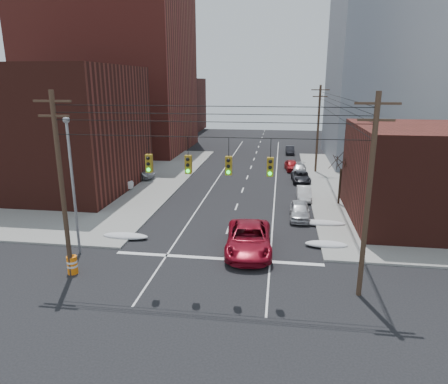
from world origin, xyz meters
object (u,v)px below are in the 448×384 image
(parked_car_d, at_px, (299,169))
(lot_car_c, at_px, (98,175))
(parked_car_a, at_px, (300,211))
(red_pickup, at_px, (249,239))
(parked_car_e, at_px, (292,165))
(lot_car_b, at_px, (132,172))
(parked_car_b, at_px, (304,193))
(parked_car_c, at_px, (301,177))
(parked_car_f, at_px, (290,150))
(lot_car_d, at_px, (87,177))
(lot_car_a, at_px, (111,183))
(construction_barrel, at_px, (72,265))

(parked_car_d, distance_m, lot_car_c, 24.72)
(parked_car_a, bearing_deg, red_pickup, -116.34)
(parked_car_e, bearing_deg, lot_car_b, -164.74)
(red_pickup, height_order, parked_car_b, red_pickup)
(parked_car_c, distance_m, parked_car_f, 18.84)
(parked_car_a, xyz_separation_m, lot_car_c, (-22.83, 9.73, 0.09))
(parked_car_a, bearing_deg, parked_car_f, 91.11)
(parked_car_a, distance_m, parked_car_c, 13.14)
(parked_car_e, bearing_deg, parked_car_c, -88.42)
(parked_car_d, bearing_deg, parked_car_b, -86.54)
(parked_car_e, bearing_deg, lot_car_d, -161.59)
(parked_car_f, distance_m, lot_car_a, 32.19)
(parked_car_d, height_order, parked_car_f, parked_car_f)
(red_pickup, distance_m, lot_car_a, 21.02)
(parked_car_b, height_order, lot_car_a, lot_car_a)
(lot_car_a, relative_size, lot_car_c, 1.02)
(parked_car_a, relative_size, parked_car_b, 1.09)
(parked_car_f, relative_size, construction_barrel, 3.45)
(red_pickup, relative_size, parked_car_c, 1.52)
(parked_car_a, xyz_separation_m, lot_car_d, (-23.51, 8.31, 0.21))
(parked_car_f, distance_m, lot_car_d, 33.12)
(red_pickup, distance_m, parked_car_c, 21.04)
(parked_car_d, bearing_deg, lot_car_c, -158.39)
(parked_car_c, bearing_deg, parked_car_a, -96.52)
(lot_car_d, bearing_deg, parked_car_b, -93.61)
(parked_car_f, xyz_separation_m, construction_barrel, (-13.93, -44.20, -0.06))
(parked_car_c, xyz_separation_m, parked_car_d, (0.00, 4.31, -0.00))
(parked_car_a, relative_size, lot_car_d, 0.93)
(lot_car_b, relative_size, construction_barrel, 4.94)
(parked_car_e, bearing_deg, construction_barrel, -120.77)
(parked_car_c, xyz_separation_m, parked_car_e, (-0.92, 6.18, 0.08))
(parked_car_a, xyz_separation_m, parked_car_c, (0.66, 13.12, -0.11))
(red_pickup, height_order, parked_car_f, red_pickup)
(parked_car_b, relative_size, parked_car_c, 0.89)
(lot_car_d, distance_m, construction_barrel, 22.57)
(parked_car_f, height_order, lot_car_b, lot_car_b)
(parked_car_c, xyz_separation_m, lot_car_d, (-24.18, -4.81, 0.32))
(parked_car_d, distance_m, lot_car_b, 20.81)
(parked_car_b, bearing_deg, red_pickup, -108.72)
(parked_car_c, height_order, construction_barrel, parked_car_c)
(parked_car_c, relative_size, parked_car_f, 1.13)
(parked_car_c, xyz_separation_m, lot_car_b, (-19.96, -1.57, 0.31))
(parked_car_a, height_order, lot_car_a, lot_car_a)
(red_pickup, xyz_separation_m, lot_car_a, (-15.94, 13.70, -0.01))
(parked_car_c, relative_size, lot_car_d, 0.96)
(lot_car_d, xyz_separation_m, construction_barrel, (9.28, -20.58, -0.35))
(lot_car_d, relative_size, construction_barrel, 4.08)
(parked_car_c, relative_size, lot_car_a, 0.94)
(parked_car_a, height_order, parked_car_e, parked_car_a)
(parked_car_b, distance_m, lot_car_a, 20.39)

